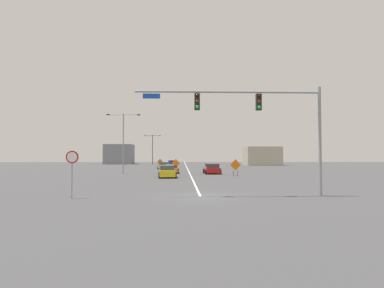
{
  "coord_description": "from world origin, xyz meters",
  "views": [
    {
      "loc": [
        -1.23,
        -21.28,
        2.62
      ],
      "look_at": [
        0.45,
        29.89,
        4.29
      ],
      "focal_mm": 31.4,
      "sensor_mm": 36.0,
      "label": 1
    }
  ],
  "objects_px": {
    "car_yellow_mid": "(167,172)",
    "street_lamp_far_right": "(153,147)",
    "construction_sign_right_shoulder": "(176,164)",
    "car_silver_distant": "(164,166)",
    "construction_sign_median_far": "(160,162)",
    "car_orange_approaching": "(172,169)",
    "traffic_signal_assembly": "(259,113)",
    "car_blue_passing": "(172,163)",
    "street_lamp_near_right": "(123,138)",
    "construction_sign_left_shoulder": "(236,165)",
    "stop_sign": "(72,165)",
    "car_red_far": "(212,169)"
  },
  "relations": [
    {
      "from": "car_orange_approaching",
      "to": "car_red_far",
      "type": "bearing_deg",
      "value": -19.83
    },
    {
      "from": "traffic_signal_assembly",
      "to": "street_lamp_near_right",
      "type": "distance_m",
      "value": 29.06
    },
    {
      "from": "construction_sign_median_far",
      "to": "car_silver_distant",
      "type": "bearing_deg",
      "value": -78.68
    },
    {
      "from": "street_lamp_far_right",
      "to": "car_blue_passing",
      "type": "xyz_separation_m",
      "value": [
        5.61,
        -12.91,
        -4.22
      ]
    },
    {
      "from": "street_lamp_far_right",
      "to": "construction_sign_median_far",
      "type": "xyz_separation_m",
      "value": [
        3.6,
        -24.52,
        -3.7
      ]
    },
    {
      "from": "street_lamp_near_right",
      "to": "traffic_signal_assembly",
      "type": "bearing_deg",
      "value": -63.25
    },
    {
      "from": "stop_sign",
      "to": "street_lamp_near_right",
      "type": "height_order",
      "value": "street_lamp_near_right"
    },
    {
      "from": "construction_sign_left_shoulder",
      "to": "car_orange_approaching",
      "type": "relative_size",
      "value": 0.5
    },
    {
      "from": "car_yellow_mid",
      "to": "street_lamp_far_right",
      "type": "bearing_deg",
      "value": 96.68
    },
    {
      "from": "construction_sign_right_shoulder",
      "to": "car_blue_passing",
      "type": "relative_size",
      "value": 0.43
    },
    {
      "from": "stop_sign",
      "to": "car_yellow_mid",
      "type": "relative_size",
      "value": 0.69
    },
    {
      "from": "car_blue_passing",
      "to": "car_silver_distant",
      "type": "height_order",
      "value": "car_blue_passing"
    },
    {
      "from": "stop_sign",
      "to": "construction_sign_left_shoulder",
      "type": "xyz_separation_m",
      "value": [
        13.31,
        20.93,
        -0.71
      ]
    },
    {
      "from": "construction_sign_median_far",
      "to": "street_lamp_far_right",
      "type": "bearing_deg",
      "value": 98.34
    },
    {
      "from": "construction_sign_median_far",
      "to": "car_orange_approaching",
      "type": "relative_size",
      "value": 0.44
    },
    {
      "from": "construction_sign_median_far",
      "to": "car_silver_distant",
      "type": "relative_size",
      "value": 0.4
    },
    {
      "from": "car_blue_passing",
      "to": "car_yellow_mid",
      "type": "bearing_deg",
      "value": -89.14
    },
    {
      "from": "street_lamp_near_right",
      "to": "car_blue_passing",
      "type": "distance_m",
      "value": 32.92
    },
    {
      "from": "stop_sign",
      "to": "car_red_far",
      "type": "distance_m",
      "value": 28.27
    },
    {
      "from": "construction_sign_right_shoulder",
      "to": "stop_sign",
      "type": "bearing_deg",
      "value": -100.08
    },
    {
      "from": "construction_sign_right_shoulder",
      "to": "car_silver_distant",
      "type": "distance_m",
      "value": 10.11
    },
    {
      "from": "construction_sign_left_shoulder",
      "to": "car_blue_passing",
      "type": "height_order",
      "value": "construction_sign_left_shoulder"
    },
    {
      "from": "construction_sign_left_shoulder",
      "to": "car_yellow_mid",
      "type": "distance_m",
      "value": 8.67
    },
    {
      "from": "street_lamp_far_right",
      "to": "car_yellow_mid",
      "type": "height_order",
      "value": "street_lamp_far_right"
    },
    {
      "from": "traffic_signal_assembly",
      "to": "car_blue_passing",
      "type": "distance_m",
      "value": 58.66
    },
    {
      "from": "traffic_signal_assembly",
      "to": "stop_sign",
      "type": "bearing_deg",
      "value": -175.94
    },
    {
      "from": "traffic_signal_assembly",
      "to": "car_yellow_mid",
      "type": "distance_m",
      "value": 19.62
    },
    {
      "from": "traffic_signal_assembly",
      "to": "construction_sign_right_shoulder",
      "type": "height_order",
      "value": "traffic_signal_assembly"
    },
    {
      "from": "stop_sign",
      "to": "street_lamp_far_right",
      "type": "relative_size",
      "value": 0.36
    },
    {
      "from": "car_orange_approaching",
      "to": "car_blue_passing",
      "type": "bearing_deg",
      "value": 91.56
    },
    {
      "from": "construction_sign_right_shoulder",
      "to": "car_orange_approaching",
      "type": "distance_m",
      "value": 4.3
    },
    {
      "from": "construction_sign_left_shoulder",
      "to": "car_red_far",
      "type": "bearing_deg",
      "value": 115.54
    },
    {
      "from": "stop_sign",
      "to": "car_silver_distant",
      "type": "distance_m",
      "value": 42.29
    },
    {
      "from": "construction_sign_median_far",
      "to": "car_blue_passing",
      "type": "bearing_deg",
      "value": 80.15
    },
    {
      "from": "street_lamp_near_right",
      "to": "construction_sign_left_shoulder",
      "type": "height_order",
      "value": "street_lamp_near_right"
    },
    {
      "from": "car_red_far",
      "to": "car_yellow_mid",
      "type": "relative_size",
      "value": 0.95
    },
    {
      "from": "traffic_signal_assembly",
      "to": "construction_sign_left_shoulder",
      "type": "distance_m",
      "value": 20.59
    },
    {
      "from": "construction_sign_right_shoulder",
      "to": "car_yellow_mid",
      "type": "xyz_separation_m",
      "value": [
        -0.78,
        -13.62,
        -0.57
      ]
    },
    {
      "from": "car_blue_passing",
      "to": "street_lamp_near_right",
      "type": "bearing_deg",
      "value": -100.41
    },
    {
      "from": "traffic_signal_assembly",
      "to": "construction_sign_median_far",
      "type": "relative_size",
      "value": 6.5
    },
    {
      "from": "traffic_signal_assembly",
      "to": "construction_sign_right_shoulder",
      "type": "distance_m",
      "value": 32.29
    },
    {
      "from": "car_silver_distant",
      "to": "construction_sign_median_far",
      "type": "bearing_deg",
      "value": 101.32
    },
    {
      "from": "street_lamp_near_right",
      "to": "car_red_far",
      "type": "distance_m",
      "value": 13.17
    },
    {
      "from": "construction_sign_right_shoulder",
      "to": "car_blue_passing",
      "type": "distance_m",
      "value": 26.57
    },
    {
      "from": "street_lamp_far_right",
      "to": "car_blue_passing",
      "type": "relative_size",
      "value": 1.76
    },
    {
      "from": "car_yellow_mid",
      "to": "car_orange_approaching",
      "type": "bearing_deg",
      "value": 88.56
    },
    {
      "from": "street_lamp_near_right",
      "to": "car_silver_distant",
      "type": "height_order",
      "value": "street_lamp_near_right"
    },
    {
      "from": "stop_sign",
      "to": "construction_sign_left_shoulder",
      "type": "distance_m",
      "value": 24.82
    },
    {
      "from": "stop_sign",
      "to": "street_lamp_near_right",
      "type": "relative_size",
      "value": 0.34
    },
    {
      "from": "construction_sign_right_shoulder",
      "to": "construction_sign_left_shoulder",
      "type": "distance_m",
      "value": 13.67
    }
  ]
}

